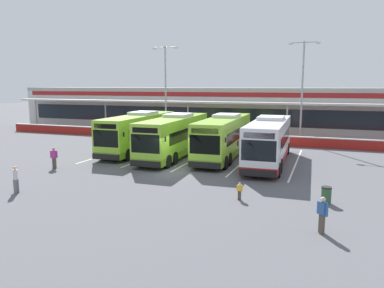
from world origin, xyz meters
name	(u,v)px	position (x,y,z in m)	size (l,w,h in m)	color
ground_plane	(173,171)	(0.00, 0.00, 0.00)	(200.00, 200.00, 0.00)	#56565B
terminal_building	(248,109)	(0.00, 26.91, 3.01)	(70.00, 13.00, 6.00)	silver
red_barrier_wall	(225,138)	(0.00, 14.50, 0.56)	(60.00, 0.40, 1.10)	maroon
coach_bus_leftmost	(139,133)	(-6.35, 6.54, 1.79)	(3.21, 12.23, 3.78)	#8CC633
coach_bus_left_centre	(175,137)	(-2.10, 5.27, 1.79)	(3.21, 12.23, 3.78)	#8CC633
coach_bus_centre	(224,137)	(2.15, 6.39, 1.79)	(3.21, 12.23, 3.78)	#8CC633
coach_bus_right_centre	(269,142)	(6.25, 5.27, 1.79)	(3.21, 12.23, 3.78)	silver
bay_stripe_far_west	(119,151)	(-8.40, 6.00, 0.00)	(0.14, 13.00, 0.01)	silver
bay_stripe_west	(157,153)	(-4.20, 6.00, 0.00)	(0.14, 13.00, 0.01)	silver
bay_stripe_mid_west	(199,156)	(0.00, 6.00, 0.00)	(0.14, 13.00, 0.01)	silver
bay_stripe_centre	(246,160)	(4.20, 6.00, 0.00)	(0.14, 13.00, 0.01)	silver
bay_stripe_mid_east	(296,163)	(8.40, 6.00, 0.00)	(0.14, 13.00, 0.01)	silver
pedestrian_with_handbag	(16,179)	(-6.50, -8.41, 0.86)	(0.58, 0.56, 1.62)	slate
pedestrian_in_dark_coat	(54,157)	(-8.90, -2.39, 0.87)	(0.53, 0.33, 1.62)	#4C4238
pedestrian_child	(240,191)	(6.23, -5.17, 0.54)	(0.33, 0.18, 1.00)	#4C4238
pedestrian_near_bin	(322,214)	(10.58, -8.47, 0.87)	(0.46, 0.43, 1.62)	#4C4238
lamp_post_west	(166,86)	(-8.17, 16.78, 6.29)	(3.24, 0.28, 11.00)	#9E9EA3
lamp_post_centre	(302,86)	(7.90, 17.18, 6.29)	(3.24, 0.28, 11.00)	#9E9EA3
litter_bin	(326,195)	(10.75, -4.15, 0.47)	(0.54, 0.54, 0.93)	#2D5133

